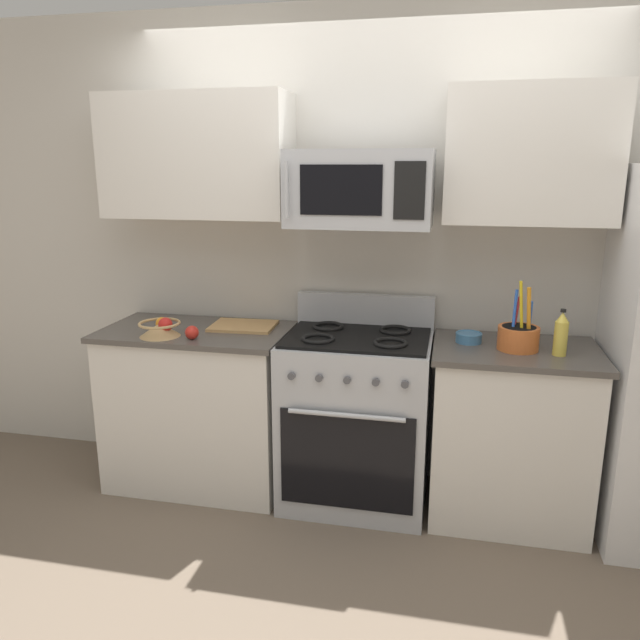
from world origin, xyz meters
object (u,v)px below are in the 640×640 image
object	(u,v)px
range_oven	(356,417)
fruit_basket	(160,328)
utensil_crock	(518,337)
prep_bowl	(469,337)
microwave	(361,189)
cutting_board	(243,326)
bottle_oil	(561,334)
apple_loose	(192,332)

from	to	relation	value
range_oven	fruit_basket	bearing A→B (deg)	-170.44
range_oven	fruit_basket	xyz separation A→B (m)	(-1.02, -0.17, 0.48)
fruit_basket	range_oven	bearing A→B (deg)	9.56
utensil_crock	fruit_basket	size ratio (longest dim) A/B	1.56
prep_bowl	fruit_basket	bearing A→B (deg)	-171.86
microwave	prep_bowl	distance (m)	0.92
cutting_board	bottle_oil	size ratio (longest dim) A/B	1.55
range_oven	cutting_board	size ratio (longest dim) A/B	3.14
range_oven	microwave	size ratio (longest dim) A/B	1.55
microwave	prep_bowl	size ratio (longest dim) A/B	5.29
apple_loose	utensil_crock	bearing A→B (deg)	5.92
range_oven	prep_bowl	distance (m)	0.73
prep_bowl	apple_loose	bearing A→B (deg)	-169.95
utensil_crock	bottle_oil	distance (m)	0.20
fruit_basket	cutting_board	distance (m)	0.45
utensil_crock	apple_loose	size ratio (longest dim) A/B	4.82
apple_loose	cutting_board	distance (m)	0.34
microwave	fruit_basket	size ratio (longest dim) A/B	3.21
fruit_basket	prep_bowl	world-z (taller)	fruit_basket
range_oven	bottle_oil	world-z (taller)	bottle_oil
fruit_basket	utensil_crock	bearing A→B (deg)	4.66
cutting_board	prep_bowl	xyz separation A→B (m)	(1.22, -0.04, 0.02)
fruit_basket	prep_bowl	bearing A→B (deg)	8.14
utensil_crock	prep_bowl	bearing A→B (deg)	161.32
fruit_basket	bottle_oil	size ratio (longest dim) A/B	0.98
utensil_crock	range_oven	bearing A→B (deg)	178.28
cutting_board	bottle_oil	xyz separation A→B (m)	(1.63, -0.17, 0.09)
fruit_basket	prep_bowl	xyz separation A→B (m)	(1.58, 0.23, -0.02)
microwave	apple_loose	xyz separation A→B (m)	(-0.83, -0.22, -0.73)
microwave	cutting_board	size ratio (longest dim) A/B	2.03
prep_bowl	cutting_board	bearing A→B (deg)	178.25
fruit_basket	apple_loose	size ratio (longest dim) A/B	3.08
microwave	prep_bowl	world-z (taller)	microwave
utensil_crock	fruit_basket	world-z (taller)	utensil_crock
range_oven	utensil_crock	xyz separation A→B (m)	(0.79, -0.02, 0.50)
bottle_oil	utensil_crock	bearing A→B (deg)	163.37
range_oven	cutting_board	bearing A→B (deg)	172.04
range_oven	apple_loose	bearing A→B (deg)	-167.00
utensil_crock	apple_loose	world-z (taller)	utensil_crock
microwave	fruit_basket	world-z (taller)	microwave
utensil_crock	apple_loose	distance (m)	1.64
bottle_oil	microwave	bearing A→B (deg)	173.90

